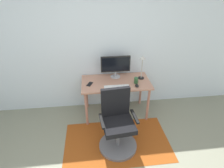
% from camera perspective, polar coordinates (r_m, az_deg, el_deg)
% --- Properties ---
extents(wall_back, '(6.00, 0.10, 2.60)m').
position_cam_1_polar(wall_back, '(3.44, -5.79, 12.20)').
color(wall_back, silver).
rests_on(wall_back, ground).
extents(area_rug, '(1.68, 1.00, 0.01)m').
position_cam_1_polar(area_rug, '(3.20, 1.53, -17.11)').
color(area_rug, '#964516').
rests_on(area_rug, ground).
extents(desk, '(1.22, 0.64, 0.71)m').
position_cam_1_polar(desk, '(3.39, 1.18, -0.43)').
color(desk, tan).
rests_on(desk, ground).
extents(monitor, '(0.53, 0.18, 0.41)m').
position_cam_1_polar(monitor, '(3.40, 1.09, 5.82)').
color(monitor, '#B2B2B7').
rests_on(monitor, desk).
extents(keyboard, '(0.43, 0.13, 0.02)m').
position_cam_1_polar(keyboard, '(3.16, 1.47, -0.98)').
color(keyboard, white).
rests_on(keyboard, desk).
extents(computer_mouse, '(0.06, 0.10, 0.03)m').
position_cam_1_polar(computer_mouse, '(3.22, 7.62, -0.48)').
color(computer_mouse, black).
rests_on(computer_mouse, desk).
extents(coffee_cup, '(0.07, 0.07, 0.11)m').
position_cam_1_polar(coffee_cup, '(3.30, 7.35, 1.08)').
color(coffee_cup, '#2D5931').
rests_on(coffee_cup, desk).
extents(cell_phone, '(0.12, 0.16, 0.01)m').
position_cam_1_polar(cell_phone, '(3.28, -6.80, -0.02)').
color(cell_phone, black).
rests_on(cell_phone, desk).
extents(desk_lamp, '(0.11, 0.11, 0.45)m').
position_cam_1_polar(desk_lamp, '(3.36, 9.22, 6.36)').
color(desk_lamp, black).
rests_on(desk_lamp, desk).
extents(office_chair, '(0.59, 0.59, 0.97)m').
position_cam_1_polar(office_chair, '(2.90, 1.67, -12.99)').
color(office_chair, slate).
rests_on(office_chair, ground).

